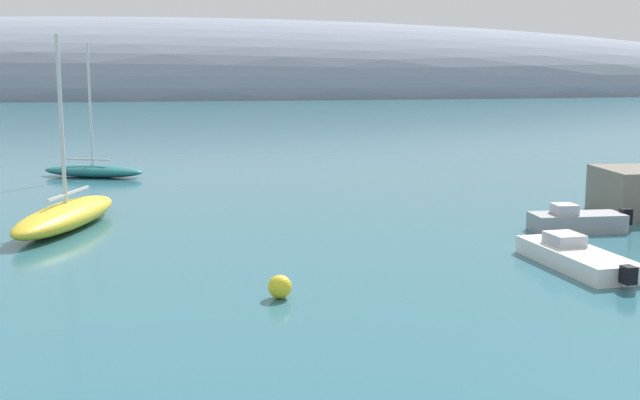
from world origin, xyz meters
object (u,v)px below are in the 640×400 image
sailboat_yellow_near_shore (66,215)px  motorboat_white_foreground (576,257)px  sailboat_teal_outer_mooring (93,170)px  mooring_buoy_yellow (280,287)px  motorboat_grey_alongside_breakwater (577,221)px

sailboat_yellow_near_shore → motorboat_white_foreground: size_ratio=1.54×
sailboat_teal_outer_mooring → mooring_buoy_yellow: bearing=-51.5°
motorboat_grey_alongside_breakwater → mooring_buoy_yellow: size_ratio=6.09×
mooring_buoy_yellow → sailboat_teal_outer_mooring: bearing=107.0°
motorboat_grey_alongside_breakwater → mooring_buoy_yellow: 15.11m
sailboat_yellow_near_shore → motorboat_grey_alongside_breakwater: bearing=95.7°
sailboat_yellow_near_shore → motorboat_grey_alongside_breakwater: 21.12m
sailboat_yellow_near_shore → motorboat_white_foreground: (17.85, -9.48, -0.23)m
sailboat_teal_outer_mooring → motorboat_grey_alongside_breakwater: bearing=-21.6°
motorboat_grey_alongside_breakwater → sailboat_teal_outer_mooring: bearing=-40.9°
motorboat_white_foreground → motorboat_grey_alongside_breakwater: size_ratio=1.33×
motorboat_white_foreground → mooring_buoy_yellow: motorboat_white_foreground is taller
sailboat_yellow_near_shore → sailboat_teal_outer_mooring: (-0.81, 16.17, -0.14)m
sailboat_teal_outer_mooring → mooring_buoy_yellow: size_ratio=11.72×
sailboat_teal_outer_mooring → motorboat_white_foreground: 31.72m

